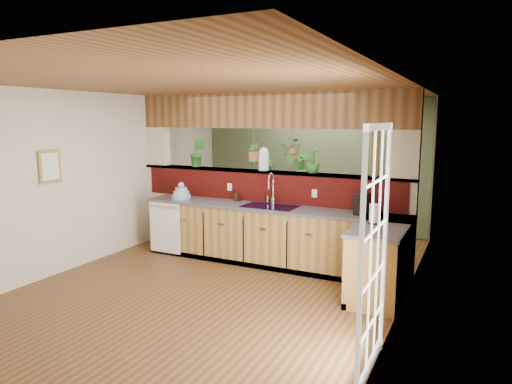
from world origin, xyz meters
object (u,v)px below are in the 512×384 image
at_px(dish_stack, 181,194).
at_px(shelving_console, 288,204).
at_px(glass_jar, 264,159).
at_px(soap_dispenser, 237,196).
at_px(faucet, 272,187).
at_px(coffee_maker, 362,205).
at_px(paper_towel, 373,214).

distance_m(dish_stack, shelving_console, 2.55).
xyz_separation_m(dish_stack, shelving_console, (0.95, 2.31, -0.49)).
bearing_deg(glass_jar, soap_dispenser, -152.22).
height_order(faucet, glass_jar, glass_jar).
xyz_separation_m(faucet, soap_dispenser, (-0.62, 0.02, -0.18)).
height_order(glass_jar, shelving_console, glass_jar).
distance_m(soap_dispenser, glass_jar, 0.72).
bearing_deg(coffee_maker, faucet, -175.15).
bearing_deg(shelving_console, faucet, -66.07).
relative_size(soap_dispenser, coffee_maker, 0.61).
bearing_deg(faucet, soap_dispenser, 177.82).
xyz_separation_m(soap_dispenser, paper_towel, (2.29, -0.65, 0.04)).
bearing_deg(shelving_console, glass_jar, -71.19).
relative_size(coffee_maker, glass_jar, 0.79).
bearing_deg(paper_towel, dish_stack, 172.35).
height_order(faucet, coffee_maker, faucet).
relative_size(soap_dispenser, paper_towel, 0.64).
relative_size(faucet, soap_dispenser, 2.82).
bearing_deg(glass_jar, coffee_maker, -11.76).
bearing_deg(coffee_maker, glass_jar, 178.06).
distance_m(paper_towel, shelving_console, 3.60).
distance_m(faucet, soap_dispenser, 0.64).
bearing_deg(faucet, shelving_console, 105.44).
xyz_separation_m(coffee_maker, shelving_console, (-2.00, 2.24, -0.53)).
distance_m(coffee_maker, glass_jar, 1.77).
height_order(faucet, shelving_console, faucet).
distance_m(faucet, glass_jar, 0.52).
xyz_separation_m(coffee_maker, paper_towel, (0.27, -0.50, -0.01)).
distance_m(faucet, shelving_console, 2.30).
distance_m(glass_jar, shelving_console, 2.21).
relative_size(coffee_maker, shelving_console, 0.19).
bearing_deg(dish_stack, paper_towel, -7.65).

